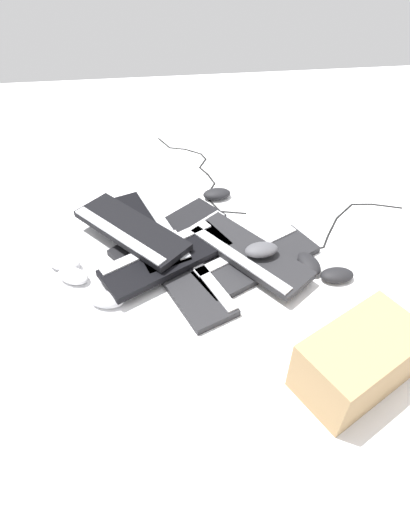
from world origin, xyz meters
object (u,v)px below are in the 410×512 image
keyboard_5 (166,258)px  keyboard_6 (249,253)px  keyboard_3 (148,229)px  mouse_2 (309,264)px  keyboard_2 (185,277)px  mouse_3 (73,276)px  mouse_0 (107,299)px  mouse_1 (65,263)px  mouse_6 (217,194)px  keyboard_4 (130,230)px  cardboard_box (359,360)px  keyboard_0 (257,261)px  mouse_5 (337,275)px  mouse_4 (261,250)px  keyboard_1 (170,234)px

keyboard_5 → keyboard_6: 0.28m
keyboard_3 → mouse_2: bearing=-21.5°
keyboard_2 → mouse_3: (-0.36, 0.04, 0.01)m
mouse_0 → mouse_2: same height
keyboard_5 → mouse_1: (-0.34, 0.04, -0.02)m
mouse_2 → mouse_3: same height
mouse_0 → mouse_6: same height
keyboard_3 → keyboard_6: same height
keyboard_4 → cardboard_box: bearing=-45.7°
keyboard_2 → keyboard_6: 0.23m
keyboard_0 → mouse_2: mouse_2 is taller
keyboard_0 → mouse_3: 0.61m
keyboard_2 → cardboard_box: 0.59m
keyboard_0 → mouse_5: (0.25, -0.10, 0.01)m
mouse_1 → mouse_5: same height
mouse_2 → mouse_4: (-0.16, 0.02, 0.06)m
mouse_1 → mouse_3: same height
keyboard_1 → keyboard_3: size_ratio=0.94×
keyboard_2 → mouse_3: mouse_3 is taller
keyboard_4 → mouse_1: 0.25m
keyboard_3 → cardboard_box: 0.83m
mouse_3 → cardboard_box: size_ratio=0.35×
mouse_5 → cardboard_box: (-0.08, -0.36, 0.07)m
keyboard_2 → mouse_6: size_ratio=4.21×
mouse_2 → mouse_4: 0.17m
keyboard_2 → mouse_6: bearing=69.8°
keyboard_3 → mouse_0: keyboard_3 is taller
keyboard_1 → keyboard_4: (-0.13, -0.03, 0.06)m
keyboard_5 → keyboard_6: bearing=-1.1°
keyboard_6 → mouse_1: size_ratio=3.98×
keyboard_4 → keyboard_5: bearing=-47.3°
keyboard_0 → keyboard_3: (-0.36, 0.17, 0.03)m
mouse_3 → mouse_6: bearing=-112.7°
keyboard_6 → mouse_4: mouse_4 is taller
keyboard_4 → mouse_3: size_ratio=3.86×
keyboard_5 → keyboard_3: bearing=109.6°
keyboard_6 → mouse_0: keyboard_6 is taller
keyboard_1 → mouse_6: mouse_6 is taller
keyboard_3 → mouse_6: bearing=38.4°
keyboard_1 → keyboard_6: keyboard_6 is taller
keyboard_4 → mouse_6: size_ratio=3.86×
keyboard_3 → mouse_2: 0.57m
keyboard_4 → keyboard_6: (0.39, -0.13, -0.03)m
keyboard_5 → mouse_3: 0.31m
keyboard_3 → keyboard_0: bearing=-25.8°
mouse_5 → cardboard_box: size_ratio=0.35×
keyboard_1 → mouse_4: bearing=-32.5°
keyboard_2 → keyboard_6: (0.22, 0.06, 0.03)m
cardboard_box → keyboard_0: bearing=110.2°
mouse_1 → cardboard_box: bearing=165.6°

